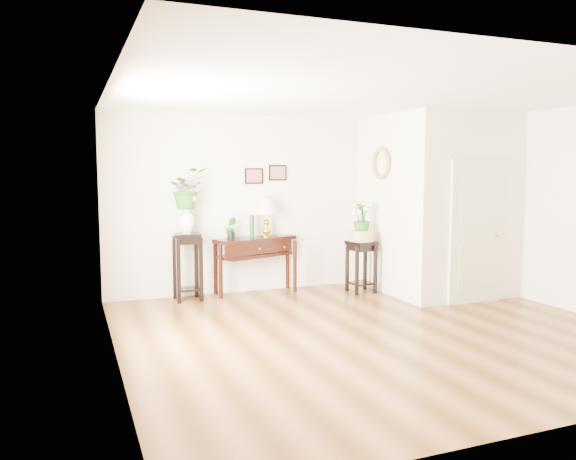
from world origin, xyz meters
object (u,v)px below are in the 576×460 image
table_lamp (266,215)px  plant_stand_a (188,267)px  console_table (256,265)px  plant_stand_b (361,267)px

table_lamp → plant_stand_a: (-1.28, -0.10, -0.74)m
plant_stand_a → table_lamp: bearing=4.6°
console_table → plant_stand_b: size_ratio=1.62×
table_lamp → plant_stand_a: table_lamp is taller
plant_stand_a → plant_stand_b: plant_stand_a is taller
plant_stand_a → plant_stand_b: size_ratio=1.22×
table_lamp → plant_stand_a: bearing=-175.4°
console_table → table_lamp: table_lamp is taller
console_table → plant_stand_a: (-1.10, -0.10, 0.06)m
console_table → table_lamp: bearing=-19.4°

